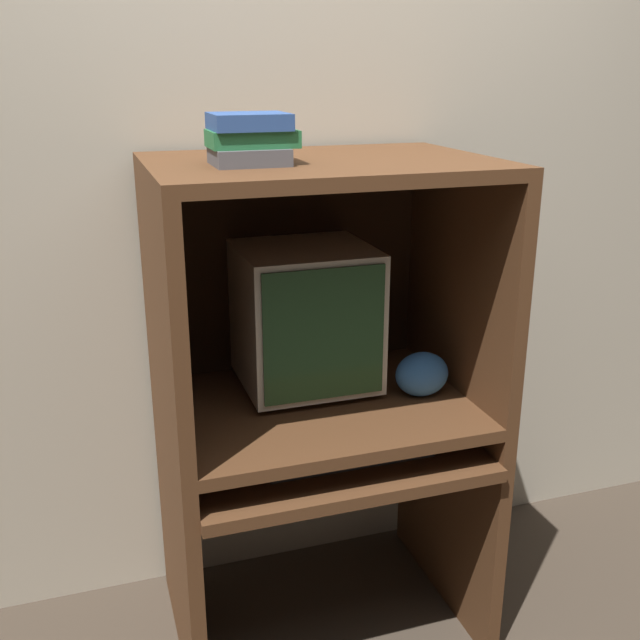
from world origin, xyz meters
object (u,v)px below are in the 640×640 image
at_px(keyboard, 345,452).
at_px(snack_bag, 422,374).
at_px(book_stack, 250,139).
at_px(mouse, 435,433).
at_px(crt_monitor, 305,317).

distance_m(keyboard, snack_bag, 0.33).
relative_size(keyboard, book_stack, 2.22).
relative_size(snack_bag, book_stack, 0.76).
bearing_deg(keyboard, snack_bag, 18.22).
bearing_deg(snack_bag, mouse, -76.68).
distance_m(keyboard, mouse, 0.29).
xyz_separation_m(keyboard, snack_bag, (0.27, 0.09, 0.17)).
bearing_deg(keyboard, book_stack, 158.95).
height_order(mouse, book_stack, book_stack).
xyz_separation_m(snack_bag, book_stack, (-0.50, -0.00, 0.70)).
xyz_separation_m(mouse, snack_bag, (-0.02, 0.07, 0.16)).
xyz_separation_m(crt_monitor, keyboard, (0.03, -0.26, -0.32)).
xyz_separation_m(keyboard, mouse, (0.29, 0.02, 0.00)).
relative_size(mouse, snack_bag, 0.37).
bearing_deg(keyboard, crt_monitor, 97.68).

